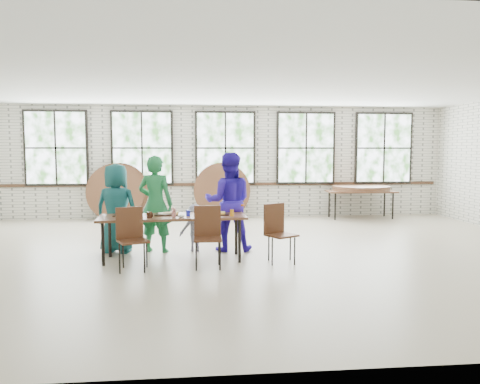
% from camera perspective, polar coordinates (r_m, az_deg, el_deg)
% --- Properties ---
extents(room, '(12.00, 12.00, 12.00)m').
position_cam_1_polar(room, '(12.59, -1.79, 5.16)').
color(room, '#B7AE92').
rests_on(room, ground).
extents(dining_table, '(2.44, 0.94, 0.74)m').
position_cam_1_polar(dining_table, '(7.81, -8.20, -3.24)').
color(dining_table, brown).
rests_on(dining_table, ground).
extents(chair_near_left, '(0.54, 0.54, 0.95)m').
position_cam_1_polar(chair_near_left, '(7.34, -13.11, -4.90)').
color(chair_near_left, '#4D2B19').
rests_on(chair_near_left, ground).
extents(chair_near_right, '(0.43, 0.41, 0.95)m').
position_cam_1_polar(chair_near_right, '(7.33, -3.97, -4.78)').
color(chair_near_right, '#4D2B19').
rests_on(chair_near_right, ground).
extents(chair_spare, '(0.57, 0.56, 0.95)m').
position_cam_1_polar(chair_spare, '(7.65, 4.62, -4.37)').
color(chair_spare, '#4D2B19').
rests_on(chair_spare, ground).
extents(adult_teal, '(0.87, 0.67, 1.58)m').
position_cam_1_polar(adult_teal, '(8.54, -14.82, -1.95)').
color(adult_teal, '#184C5D').
rests_on(adult_teal, ground).
extents(adult_green, '(0.72, 0.57, 1.73)m').
position_cam_1_polar(adult_green, '(8.45, -10.26, -1.44)').
color(adult_green, '#217E42').
rests_on(adult_green, ground).
extents(toddler, '(0.57, 0.36, 0.85)m').
position_cam_1_polar(toddler, '(8.49, -5.54, -4.36)').
color(toddler, '#1A1543').
rests_on(toddler, ground).
extents(adult_blue, '(0.91, 0.73, 1.78)m').
position_cam_1_polar(adult_blue, '(8.44, -1.40, -1.20)').
color(adult_blue, '#2E1AB8').
rests_on(adult_blue, ground).
extents(storage_table, '(1.83, 0.83, 0.74)m').
position_cam_1_polar(storage_table, '(12.91, 14.51, -0.08)').
color(storage_table, brown).
rests_on(storage_table, ground).
extents(tabletop_clutter, '(1.97, 0.62, 0.11)m').
position_cam_1_polar(tabletop_clutter, '(7.76, -7.29, -2.72)').
color(tabletop_clutter, black).
rests_on(tabletop_clutter, dining_table).
extents(round_tops_stacked, '(1.50, 1.50, 0.13)m').
position_cam_1_polar(round_tops_stacked, '(12.90, 14.52, 0.45)').
color(round_tops_stacked, brown).
rests_on(round_tops_stacked, storage_table).
extents(round_tops_leaning, '(4.27, 0.43, 1.49)m').
position_cam_1_polar(round_tops_leaning, '(12.44, -10.59, 0.04)').
color(round_tops_leaning, brown).
rests_on(round_tops_leaning, ground).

